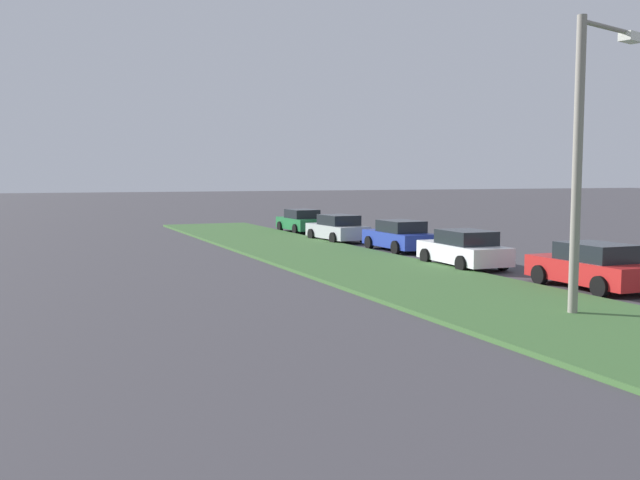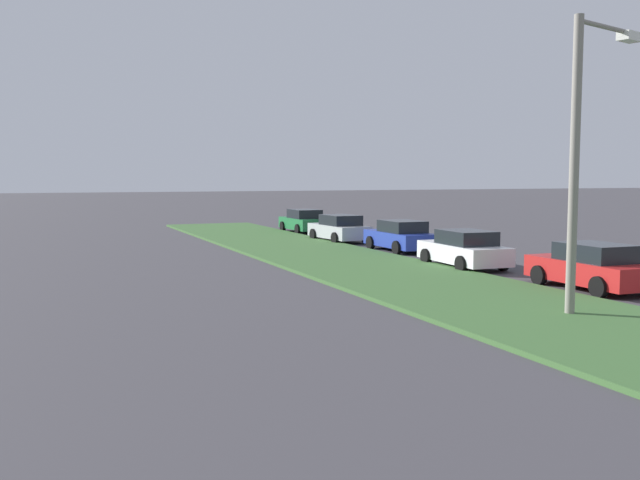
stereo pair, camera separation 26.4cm
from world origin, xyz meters
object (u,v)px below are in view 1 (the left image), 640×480
(parked_car_red, at_px, (592,267))
(parked_car_green, at_px, (301,221))
(parked_car_white, at_px, (464,249))
(parked_car_blue, at_px, (399,236))
(streetlight, at_px, (586,144))
(parked_car_silver, at_px, (337,229))

(parked_car_red, height_order, parked_car_green, same)
(parked_car_white, distance_m, parked_car_blue, 6.31)
(parked_car_white, xyz_separation_m, parked_car_blue, (6.28, -0.66, 0.00))
(streetlight, bearing_deg, parked_car_green, -6.49)
(parked_car_green, xyz_separation_m, streetlight, (-27.62, 3.14, 3.67))
(parked_car_white, distance_m, streetlight, 10.28)
(parked_car_green, bearing_deg, parked_car_white, 178.12)
(parked_car_silver, xyz_separation_m, parked_car_green, (6.62, -0.47, 0.00))
(parked_car_blue, height_order, parked_car_silver, same)
(parked_car_blue, relative_size, streetlight, 0.57)
(parked_car_blue, distance_m, streetlight, 16.27)
(parked_car_white, distance_m, parked_car_silver, 11.80)
(parked_car_red, xyz_separation_m, parked_car_silver, (17.85, 0.77, 0.00))
(parked_car_blue, bearing_deg, streetlight, 167.80)
(parked_car_red, bearing_deg, parked_car_white, 7.62)
(parked_car_green, distance_m, streetlight, 28.04)
(parked_car_white, relative_size, parked_car_silver, 1.00)
(parked_car_white, relative_size, streetlight, 0.58)
(parked_car_blue, bearing_deg, parked_car_red, -179.65)
(parked_car_silver, relative_size, streetlight, 0.59)
(parked_car_white, bearing_deg, parked_car_green, 1.31)
(streetlight, bearing_deg, parked_car_blue, -12.45)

